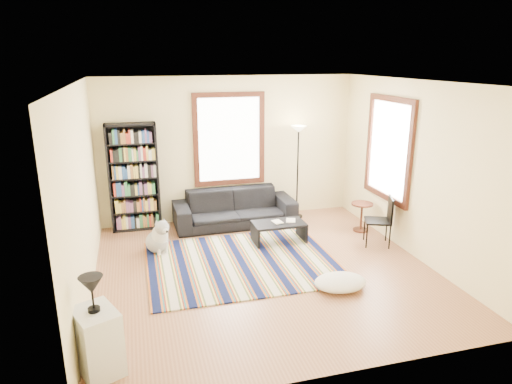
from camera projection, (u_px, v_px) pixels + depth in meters
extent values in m
cube|color=#9E6A48|center=(265.00, 273.00, 7.00)|extent=(5.00, 5.00, 0.10)
cube|color=white|center=(266.00, 78.00, 6.17)|extent=(5.00, 5.00, 0.10)
cube|color=#FCE7A9|center=(228.00, 149.00, 8.94)|extent=(5.00, 0.10, 2.80)
cube|color=#FCE7A9|center=(343.00, 251.00, 4.22)|extent=(5.00, 0.10, 2.80)
cube|color=#FCE7A9|center=(78.00, 195.00, 5.94)|extent=(0.10, 5.00, 2.80)
cube|color=#FCE7A9|center=(419.00, 170.00, 7.23)|extent=(0.10, 5.00, 2.80)
cube|color=white|center=(229.00, 139.00, 8.81)|extent=(1.20, 0.06, 1.60)
cube|color=white|center=(389.00, 149.00, 7.89)|extent=(0.06, 1.20, 1.60)
cube|color=#0B1239|center=(241.00, 262.00, 7.21)|extent=(2.93, 2.34, 0.02)
imported|color=black|center=(235.00, 208.00, 8.78)|extent=(0.94, 2.32, 0.67)
cube|color=black|center=(134.00, 178.00, 8.38)|extent=(0.90, 0.30, 2.00)
cube|color=black|center=(279.00, 232.00, 7.99)|extent=(1.00, 0.72, 0.36)
imported|color=beige|center=(273.00, 223.00, 7.91)|extent=(0.22, 0.18, 0.02)
imported|color=beige|center=(286.00, 220.00, 8.02)|extent=(0.23, 0.26, 0.02)
ellipsoid|color=beige|center=(340.00, 282.00, 6.40)|extent=(0.83, 0.68, 0.19)
cylinder|color=#4D2613|center=(361.00, 217.00, 8.48)|extent=(0.44, 0.44, 0.54)
cube|color=black|center=(378.00, 221.00, 7.81)|extent=(0.54, 0.53, 0.86)
cube|color=silver|center=(98.00, 342.00, 4.63)|extent=(0.55, 0.61, 0.70)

